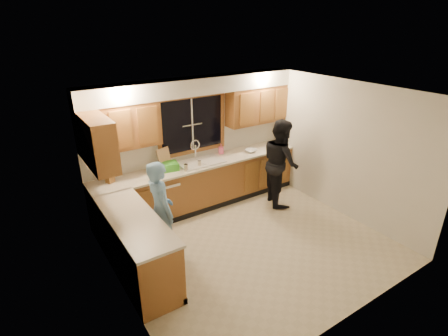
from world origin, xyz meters
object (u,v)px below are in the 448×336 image
object	(u,v)px
stove	(152,269)
knife_block	(110,176)
man	(161,211)
soap_bottle	(221,149)
bowl	(251,151)
sink	(201,165)
dish_crate	(170,166)
woman	(280,162)
dishwasher	(162,198)

from	to	relation	value
stove	knife_block	xyz separation A→B (m)	(0.10, 1.90, 0.58)
man	soap_bottle	xyz separation A→B (m)	(1.91, 1.29, 0.22)
man	bowl	bearing A→B (deg)	-68.11
knife_block	soap_bottle	world-z (taller)	knife_block
sink	stove	distance (m)	2.60
stove	sink	bearing A→B (deg)	45.39
man	bowl	xyz separation A→B (m)	(2.47, 1.02, 0.14)
knife_block	bowl	world-z (taller)	knife_block
stove	man	distance (m)	0.95
dish_crate	soap_bottle	xyz separation A→B (m)	(1.23, 0.18, 0.04)
bowl	stove	bearing A→B (deg)	-149.37
sink	soap_bottle	bearing A→B (deg)	17.94
dish_crate	sink	bearing A→B (deg)	-0.95
stove	man	world-z (taller)	man
stove	soap_bottle	size ratio (longest dim) A/B	4.41
dish_crate	soap_bottle	bearing A→B (deg)	8.42
sink	dish_crate	xyz separation A→B (m)	(-0.63, 0.01, 0.12)
man	woman	size ratio (longest dim) A/B	0.93
sink	bowl	distance (m)	1.16
dishwasher	knife_block	bearing A→B (deg)	173.92
sink	knife_block	bearing A→B (deg)	177.44
man	woman	bearing A→B (deg)	-82.82
stove	bowl	world-z (taller)	bowl
woman	bowl	size ratio (longest dim) A/B	7.42
dishwasher	bowl	distance (m)	2.07
dishwasher	knife_block	distance (m)	1.06
bowl	sink	bearing A→B (deg)	176.15
man	knife_block	size ratio (longest dim) A/B	7.00
sink	dishwasher	bearing A→B (deg)	-179.01
knife_block	soap_bottle	xyz separation A→B (m)	(2.30, 0.12, -0.01)
man	dish_crate	size ratio (longest dim) A/B	5.63
dish_crate	bowl	bearing A→B (deg)	-2.82
bowl	man	bearing A→B (deg)	-157.60
sink	woman	world-z (taller)	woman
stove	soap_bottle	distance (m)	3.18
woman	sink	bearing A→B (deg)	83.32
woman	knife_block	world-z (taller)	woman
sink	knife_block	distance (m)	1.71
soap_bottle	stove	bearing A→B (deg)	-139.88
soap_bottle	sink	bearing A→B (deg)	-162.06
dishwasher	man	bearing A→B (deg)	-113.29
stove	bowl	xyz separation A→B (m)	(2.95, 1.75, 0.50)
woman	bowl	world-z (taller)	woman
man	soap_bottle	size ratio (longest dim) A/B	7.88
soap_bottle	bowl	world-z (taller)	soap_bottle
sink	bowl	world-z (taller)	sink
stove	woman	distance (m)	3.39
woman	bowl	distance (m)	0.70
woman	bowl	xyz separation A→B (m)	(-0.24, 0.65, 0.09)
dishwasher	stove	xyz separation A→B (m)	(-0.95, -1.81, 0.04)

